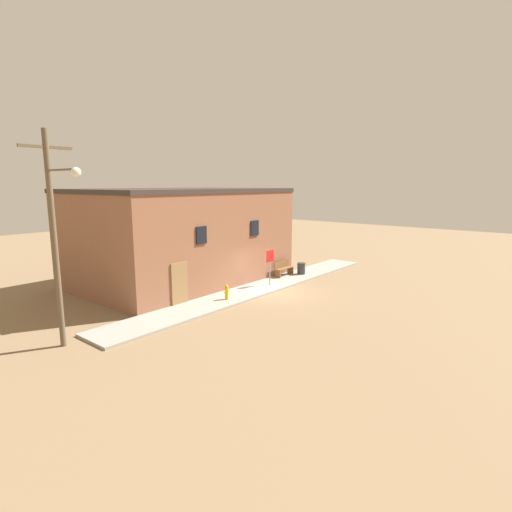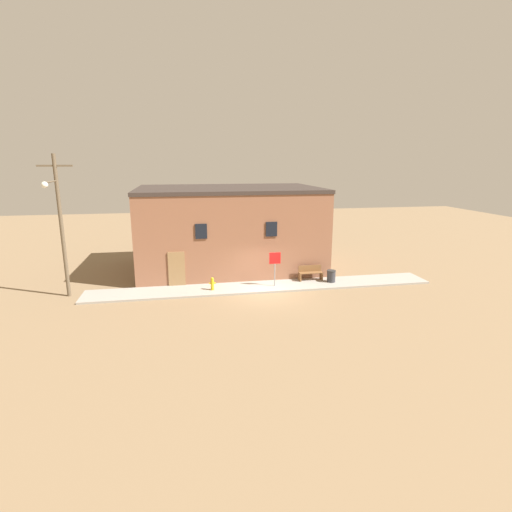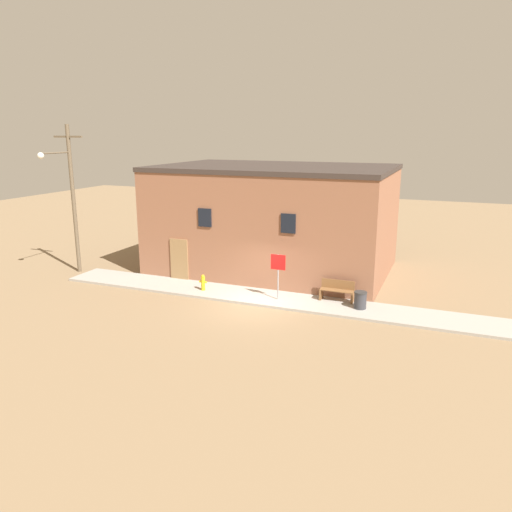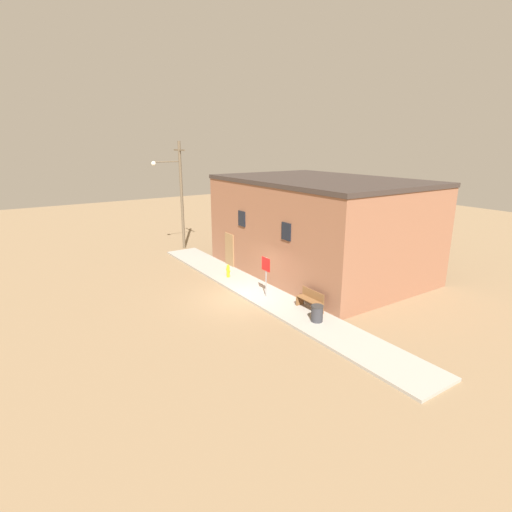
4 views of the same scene
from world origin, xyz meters
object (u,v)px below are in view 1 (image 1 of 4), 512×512
(fire_hydrant, at_px, (227,292))
(utility_pole, at_px, (56,231))
(stop_sign, at_px, (270,261))
(bench, at_px, (283,269))
(trash_bin, at_px, (301,268))

(fire_hydrant, xyz_separation_m, utility_pole, (-8.08, 0.58, 3.85))
(stop_sign, relative_size, utility_pole, 0.26)
(stop_sign, distance_m, bench, 2.83)
(bench, height_order, trash_bin, bench)
(stop_sign, height_order, bench, stop_sign)
(fire_hydrant, height_order, bench, bench)
(stop_sign, relative_size, trash_bin, 2.80)
(bench, bearing_deg, trash_bin, -28.49)
(stop_sign, height_order, trash_bin, stop_sign)
(fire_hydrant, xyz_separation_m, bench, (6.27, 0.89, 0.08))
(fire_hydrant, distance_m, utility_pole, 8.97)
(stop_sign, xyz_separation_m, trash_bin, (3.67, 0.20, -1.09))
(fire_hydrant, bearing_deg, trash_bin, 2.05)
(fire_hydrant, height_order, stop_sign, stop_sign)
(stop_sign, height_order, utility_pole, utility_pole)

